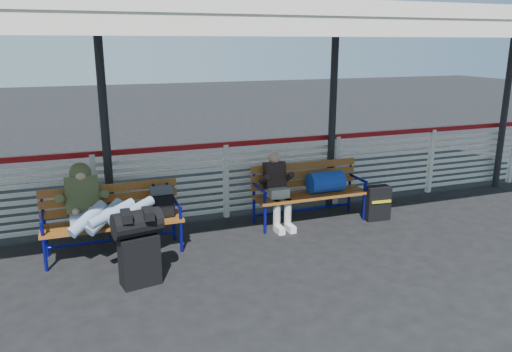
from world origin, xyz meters
name	(u,v)px	position (x,y,z in m)	size (l,w,h in m)	color
ground	(270,263)	(0.00, 0.00, 0.00)	(60.00, 60.00, 0.00)	black
fence	(226,178)	(0.00, 1.90, 0.66)	(12.08, 0.08, 1.24)	silver
canopy	(247,19)	(0.00, 0.87, 3.04)	(12.60, 3.60, 3.16)	silver
luggage_stack	(139,245)	(-1.63, 0.01, 0.49)	(0.59, 0.40, 0.91)	black
bench_left	(125,211)	(-1.67, 1.05, 0.58)	(1.80, 0.56, 0.92)	#99601D
bench_right	(316,185)	(1.29, 1.26, 0.59)	(1.80, 0.56, 0.92)	#99601D
traveler_man	(102,210)	(-1.98, 0.70, 0.73)	(0.94, 1.64, 0.77)	#7F98AA
companion_person	(277,188)	(0.62, 1.25, 0.60)	(0.32, 0.66, 1.15)	#ABA59B
suitcase_side	(377,203)	(2.22, 0.95, 0.27)	(0.41, 0.27, 0.55)	black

